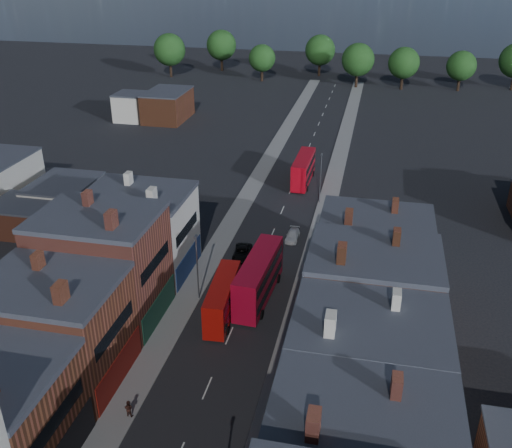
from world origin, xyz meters
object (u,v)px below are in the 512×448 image
at_px(bus_1, 259,277).
at_px(ped_1, 129,408).
at_px(car_3, 293,235).
at_px(bus_0, 223,298).
at_px(ped_3, 287,403).
at_px(bus_2, 303,169).
at_px(car_2, 242,253).

bearing_deg(bus_1, ped_1, -105.73).
relative_size(car_3, ped_1, 2.53).
bearing_deg(bus_0, ped_1, -107.58).
distance_m(bus_1, ped_3, 17.98).
distance_m(bus_0, ped_3, 15.61).
bearing_deg(bus_2, car_2, -97.55).
relative_size(car_2, car_3, 1.17).
bearing_deg(bus_1, car_3, 87.71).
height_order(bus_2, ped_3, bus_2).
bearing_deg(car_2, bus_1, -70.57).
relative_size(bus_1, ped_1, 7.65).
height_order(bus_2, car_2, bus_2).
relative_size(ped_1, ped_3, 1.04).
relative_size(bus_0, ped_1, 6.28).
bearing_deg(ped_3, ped_1, 104.34).
relative_size(bus_0, bus_1, 0.82).
bearing_deg(bus_1, bus_2, 93.41).
xyz_separation_m(car_2, ped_3, (10.22, -25.74, 0.23)).
distance_m(car_2, ped_3, 27.69).
bearing_deg(ped_1, bus_0, -99.04).
bearing_deg(car_3, ped_1, -102.79).
bearing_deg(ped_1, car_2, -90.88).
relative_size(car_2, ped_1, 2.97).
relative_size(bus_2, ped_1, 6.86).
xyz_separation_m(bus_1, ped_3, (6.11, -16.80, -1.92)).
bearing_deg(car_3, car_2, -130.86).
bearing_deg(ped_1, bus_2, -92.25).
height_order(bus_0, ped_1, bus_0).
xyz_separation_m(bus_1, car_2, (-4.11, 8.93, -2.15)).
bearing_deg(ped_1, car_3, -98.68).
xyz_separation_m(bus_1, ped_1, (-7.06, -20.33, -1.89)).
relative_size(bus_1, ped_3, 7.93).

